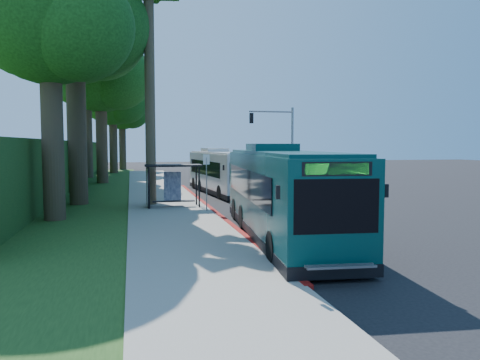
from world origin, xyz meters
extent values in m
plane|color=black|center=(0.00, 0.00, 0.00)|extent=(140.00, 140.00, 0.00)
cube|color=gray|center=(-7.30, 0.00, 0.06)|extent=(4.50, 70.00, 0.12)
cube|color=maroon|center=(-5.00, -4.00, 0.07)|extent=(0.25, 30.00, 0.13)
cube|color=#234719|center=(-13.00, 5.00, 0.03)|extent=(8.00, 70.00, 0.06)
cube|color=black|center=(-7.00, -3.00, 2.50)|extent=(3.20, 1.50, 0.10)
cube|color=black|center=(-8.45, -3.00, 1.20)|extent=(0.06, 1.30, 2.20)
cube|color=navy|center=(-7.00, -2.30, 1.25)|extent=(1.00, 0.12, 1.70)
cube|color=black|center=(-7.00, -3.10, 0.45)|extent=(2.40, 0.40, 0.06)
cube|color=black|center=(-8.40, -2.40, 1.20)|extent=(0.08, 0.08, 2.40)
cube|color=black|center=(-5.60, -2.40, 1.20)|extent=(0.08, 0.08, 2.40)
cube|color=black|center=(-8.40, -3.60, 1.20)|extent=(0.08, 0.08, 2.40)
cube|color=black|center=(-5.60, -3.60, 1.20)|extent=(0.08, 0.08, 2.40)
cylinder|color=gray|center=(-5.40, -5.00, 1.50)|extent=(0.06, 0.06, 3.00)
cube|color=white|center=(-5.40, -5.00, 2.90)|extent=(0.35, 0.04, 0.55)
cylinder|color=gray|center=(4.80, 10.00, 3.50)|extent=(0.20, 0.20, 7.00)
cylinder|color=gray|center=(2.80, 10.00, 6.60)|extent=(4.00, 0.14, 0.14)
cube|color=black|center=(1.00, 10.00, 6.00)|extent=(0.30, 0.30, 0.90)
cube|color=black|center=(4.55, 10.00, 2.60)|extent=(0.25, 0.25, 0.35)
cylinder|color=#4C3F2D|center=(-8.20, -1.50, 6.50)|extent=(0.60, 0.60, 13.00)
cylinder|color=#382B1E|center=(-12.50, 0.00, 5.25)|extent=(1.10, 1.10, 10.50)
sphere|color=#11360E|center=(-12.50, 0.00, 11.70)|extent=(8.00, 8.00, 8.00)
sphere|color=#11360E|center=(-10.90, -1.20, 10.50)|extent=(5.60, 5.60, 5.60)
sphere|color=#11360E|center=(-13.90, 1.40, 10.80)|extent=(5.20, 5.20, 5.20)
cylinder|color=#382B1E|center=(-13.50, 8.00, 5.95)|extent=(1.18, 1.18, 11.90)
sphere|color=#11360E|center=(-13.50, 8.00, 13.26)|extent=(10.00, 10.00, 10.00)
sphere|color=#11360E|center=(-11.50, 6.50, 11.90)|extent=(7.00, 7.00, 7.00)
sphere|color=#11360E|center=(-15.25, 9.75, 12.24)|extent=(6.50, 6.50, 6.50)
cylinder|color=#382B1E|center=(-12.00, 16.00, 4.90)|extent=(1.06, 1.06, 9.80)
sphere|color=#11360E|center=(-12.00, 16.00, 10.92)|extent=(8.40, 8.40, 8.40)
sphere|color=#11360E|center=(-10.32, 14.74, 9.80)|extent=(5.88, 5.88, 5.88)
sphere|color=#11360E|center=(-13.47, 17.47, 10.08)|extent=(5.46, 5.46, 5.46)
cylinder|color=#382B1E|center=(-14.00, 24.00, 5.60)|extent=(1.14, 1.14, 11.20)
sphere|color=#11360E|center=(-14.00, 24.00, 12.48)|extent=(9.60, 9.60, 9.60)
sphere|color=#11360E|center=(-12.08, 22.56, 11.20)|extent=(6.72, 6.72, 6.72)
sphere|color=#11360E|center=(-15.68, 25.68, 11.52)|extent=(6.24, 6.24, 6.24)
cylinder|color=#382B1E|center=(-11.50, 32.00, 4.55)|extent=(1.02, 1.02, 9.10)
sphere|color=#11360E|center=(-11.50, 32.00, 10.14)|extent=(8.00, 8.00, 8.00)
sphere|color=#11360E|center=(-9.90, 30.80, 9.10)|extent=(5.60, 5.60, 5.60)
sphere|color=#11360E|center=(-12.90, 33.40, 9.36)|extent=(5.20, 5.20, 5.20)
cylinder|color=#382B1E|center=(-10.50, 40.00, 4.20)|extent=(0.98, 0.98, 8.40)
sphere|color=#11360E|center=(-10.50, 40.00, 9.36)|extent=(7.00, 7.00, 7.00)
sphere|color=#11360E|center=(-9.10, 38.95, 8.40)|extent=(4.90, 4.90, 4.90)
sphere|color=#11360E|center=(-11.72, 41.23, 8.64)|extent=(4.55, 4.55, 4.55)
cylinder|color=#382B1E|center=(-13.00, -6.00, 4.55)|extent=(1.02, 1.02, 9.10)
sphere|color=#11360E|center=(-13.00, -6.00, 10.14)|extent=(7.20, 7.20, 7.20)
sphere|color=#11360E|center=(-11.56, -7.08, 9.10)|extent=(5.04, 5.04, 5.04)
sphere|color=#11360E|center=(-14.26, -4.74, 9.36)|extent=(4.68, 4.68, 4.68)
cube|color=silver|center=(-2.73, 4.68, 1.69)|extent=(3.39, 11.57, 2.71)
cube|color=black|center=(-2.73, 4.68, 0.29)|extent=(3.42, 11.63, 0.33)
cube|color=black|center=(-2.77, 5.16, 1.95)|extent=(3.23, 9.07, 1.05)
cube|color=black|center=(-2.24, -0.95, 1.90)|extent=(2.13, 0.30, 1.33)
cube|color=black|center=(-3.21, 10.32, 2.00)|extent=(1.94, 0.28, 0.95)
cube|color=#19E533|center=(-2.24, -0.96, 2.80)|extent=(1.58, 0.23, 0.27)
cube|color=silver|center=(-2.73, 4.68, 3.09)|extent=(3.15, 10.98, 0.11)
cube|color=silver|center=(-2.89, 6.58, 3.25)|extent=(1.89, 2.51, 0.33)
cylinder|color=black|center=(-3.51, 0.95, 0.48)|extent=(0.37, 0.97, 0.95)
cylinder|color=black|center=(-1.32, 1.14, 0.48)|extent=(0.37, 0.97, 0.95)
cylinder|color=black|center=(-4.19, 8.91, 0.48)|extent=(0.37, 0.97, 0.95)
cylinder|color=black|center=(-2.00, 9.09, 0.48)|extent=(0.37, 0.97, 0.95)
cube|color=#093635|center=(-3.56, -12.43, 1.85)|extent=(3.74, 12.67, 2.96)
cube|color=black|center=(-3.56, -12.43, 0.31)|extent=(3.77, 12.73, 0.36)
cube|color=black|center=(-3.52, -11.91, 2.13)|extent=(3.56, 9.94, 1.14)
cube|color=black|center=(-4.11, -18.59, 2.08)|extent=(2.34, 0.33, 1.46)
cube|color=black|center=(-3.02, -6.26, 2.18)|extent=(2.12, 0.31, 1.04)
cube|color=#19E533|center=(-4.11, -18.60, 3.07)|extent=(1.73, 0.26, 0.29)
cube|color=#093635|center=(-3.56, -12.43, 3.38)|extent=(3.48, 12.03, 0.12)
cube|color=#093635|center=(-3.38, -10.35, 3.56)|extent=(2.08, 2.75, 0.36)
cylinder|color=black|center=(-5.11, -16.30, 0.52)|extent=(0.40, 1.06, 1.04)
cylinder|color=black|center=(-2.72, -16.51, 0.52)|extent=(0.40, 1.06, 1.04)
cylinder|color=black|center=(-4.34, -7.60, 0.52)|extent=(0.40, 1.06, 1.04)
cylinder|color=black|center=(-1.95, -7.81, 0.52)|extent=(0.40, 1.06, 1.04)
imported|color=silver|center=(0.50, 5.55, 0.69)|extent=(3.72, 5.43, 1.38)
camera|label=1|loc=(-9.37, -29.93, 3.71)|focal=35.00mm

